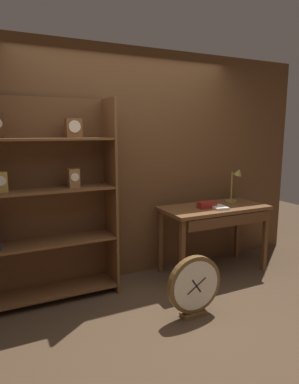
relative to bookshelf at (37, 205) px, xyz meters
The scene contains 8 objects.
ground_plane 1.80m from the bookshelf, 46.81° to the right, with size 10.00×10.00×0.00m, color #4C3826.
back_wood_panel 1.10m from the bookshelf, 11.12° to the left, with size 4.80×0.05×2.60m, color brown.
bookshelf is the anchor object (origin of this frame).
workbench 2.00m from the bookshelf, ahead, with size 1.27×0.60×0.81m.
desk_lamp 2.37m from the bookshelf, ahead, with size 0.20×0.20×0.43m.
toolbox_small 1.86m from the bookshelf, ahead, with size 0.22×0.10×0.07m, color maroon.
open_repair_manual 1.99m from the bookshelf, ahead, with size 0.16×0.22×0.03m, color silver.
round_clock_large 1.68m from the bookshelf, 38.29° to the right, with size 0.54×0.11×0.58m.
Camera 1 is at (-1.45, -2.26, 1.69)m, focal length 31.54 mm.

